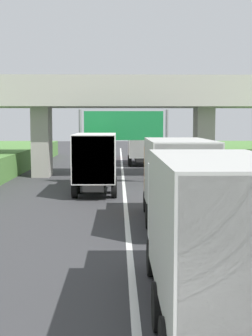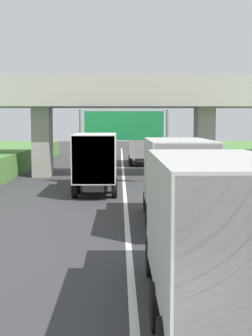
{
  "view_description": "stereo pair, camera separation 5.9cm",
  "coord_description": "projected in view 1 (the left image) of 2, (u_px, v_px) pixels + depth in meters",
  "views": [
    {
      "loc": [
        -0.35,
        -4.15,
        4.09
      ],
      "look_at": [
        0.0,
        17.68,
        2.0
      ],
      "focal_mm": 51.23,
      "sensor_mm": 36.0,
      "label": 1
    },
    {
      "loc": [
        -0.29,
        -4.15,
        4.09
      ],
      "look_at": [
        0.0,
        17.68,
        2.0
      ],
      "focal_mm": 51.23,
      "sensor_mm": 36.0,
      "label": 2
    }
  ],
  "objects": [
    {
      "name": "lane_centre_stripe",
      "position": [
        124.0,
        187.0,
        30.11
      ],
      "size": [
        0.2,
        91.42,
        0.01
      ],
      "primitive_type": "cube",
      "color": "white",
      "rests_on": "ground"
    },
    {
      "name": "overpass_bridge",
      "position": [
        123.0,
        103.0,
        35.98
      ],
      "size": [
        40.0,
        4.8,
        7.42
      ],
      "color": "#ADA89E",
      "rests_on": "ground"
    },
    {
      "name": "overhead_highway_sign",
      "position": [
        124.0,
        130.0,
        31.43
      ],
      "size": [
        5.88,
        0.18,
        4.92
      ],
      "color": "slate",
      "rests_on": "ground"
    },
    {
      "name": "truck_green",
      "position": [
        96.0,
        159.0,
        28.05
      ],
      "size": [
        2.44,
        7.3,
        3.44
      ],
      "color": "black",
      "rests_on": "ground"
    },
    {
      "name": "truck_blue",
      "position": [
        140.0,
        145.0,
        46.57
      ],
      "size": [
        2.44,
        7.3,
        3.44
      ],
      "color": "black",
      "rests_on": "ground"
    },
    {
      "name": "truck_orange",
      "position": [
        176.0,
        177.0,
        18.91
      ],
      "size": [
        2.44,
        7.3,
        3.44
      ],
      "color": "black",
      "rests_on": "ground"
    },
    {
      "name": "truck_white",
      "position": [
        210.0,
        227.0,
        9.86
      ],
      "size": [
        2.44,
        7.3,
        3.44
      ],
      "color": "black",
      "rests_on": "ground"
    },
    {
      "name": "car_red",
      "position": [
        107.0,
        150.0,
        55.01
      ],
      "size": [
        1.86,
        4.1,
        1.72
      ],
      "color": "red",
      "rests_on": "ground"
    }
  ]
}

